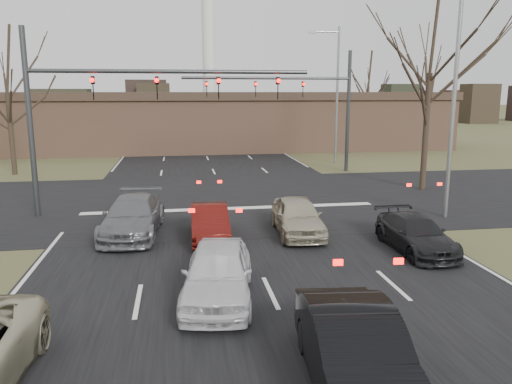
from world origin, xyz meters
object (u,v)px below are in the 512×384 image
building (224,120)px  streetlight_right_near (451,86)px  mast_arm_far (308,97)px  car_silver_ahead (298,216)px  mast_arm_near (108,98)px  car_white_sedan (218,273)px  streetlight_right_far (335,88)px  car_red_ahead (210,223)px  car_charcoal_sedan (416,234)px  car_grey_ahead (133,216)px  car_black_hatch (355,352)px

building → streetlight_right_near: (6.82, -28.00, 2.92)m
mast_arm_far → car_silver_ahead: 15.71m
streetlight_right_near → mast_arm_far: bearing=101.5°
mast_arm_near → car_white_sedan: 11.69m
streetlight_right_near → streetlight_right_far: same height
car_silver_ahead → streetlight_right_far: bearing=71.5°
streetlight_right_near → car_white_sedan: size_ratio=2.30×
car_white_sedan → car_red_ahead: size_ratio=1.14×
car_charcoal_sedan → car_grey_ahead: car_grey_ahead is taller
car_grey_ahead → car_silver_ahead: bearing=-3.9°
car_grey_ahead → streetlight_right_far: bearing=57.2°
mast_arm_far → car_white_sedan: bearing=-110.7°
streetlight_right_near → car_grey_ahead: bearing=-177.3°
streetlight_right_far → car_charcoal_sedan: size_ratio=2.44×
car_grey_ahead → car_red_ahead: 3.03m
streetlight_right_near → car_black_hatch: size_ratio=2.19×
mast_arm_near → car_grey_ahead: (1.11, -3.60, -4.35)m
building → car_charcoal_sedan: bearing=-83.7°
building → car_black_hatch: size_ratio=9.27×
mast_arm_near → mast_arm_far: bearing=41.2°
streetlight_right_far → car_charcoal_sedan: bearing=-100.1°
building → car_red_ahead: 29.92m
streetlight_right_far → car_silver_ahead: bearing=-111.4°
building → mast_arm_near: bearing=-106.1°
streetlight_right_far → car_black_hatch: bearing=-106.8°
streetlight_right_far → car_silver_ahead: size_ratio=2.41×
car_white_sedan → car_grey_ahead: (-2.69, 6.56, -0.02)m
mast_arm_near → car_black_hatch: 16.35m
car_charcoal_sedan → car_silver_ahead: size_ratio=0.99×
building → car_black_hatch: bearing=-91.9°
streetlight_right_far → mast_arm_far: bearing=-128.1°
car_red_ahead → mast_arm_near: bearing=131.4°
building → mast_arm_far: size_ratio=3.81×
streetlight_right_near → car_silver_ahead: (-6.76, -1.53, -4.88)m
car_black_hatch → car_charcoal_sedan: (4.88, 7.48, -0.16)m
car_black_hatch → car_charcoal_sedan: size_ratio=1.12×
car_white_sedan → car_grey_ahead: 7.09m
car_black_hatch → car_grey_ahead: bearing=118.9°
mast_arm_near → mast_arm_far: size_ratio=1.09×
mast_arm_far → car_grey_ahead: mast_arm_far is taller
car_grey_ahead → mast_arm_far: bearing=57.5°
mast_arm_far → streetlight_right_far: streetlight_right_far is taller
car_charcoal_sedan → car_silver_ahead: (-3.50, 2.60, 0.11)m
streetlight_right_near → car_red_ahead: (-10.11, -1.67, -4.96)m
mast_arm_near → streetlight_right_far: 20.20m
mast_arm_near → car_black_hatch: size_ratio=2.65×
car_grey_ahead → building: bearing=82.5°
car_red_ahead → mast_arm_far: bearing=64.2°
streetlight_right_far → car_red_ahead: size_ratio=2.61×
streetlight_right_near → car_black_hatch: (-8.14, -11.61, -4.83)m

